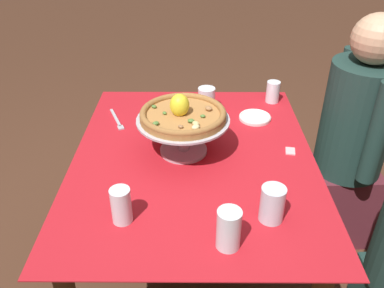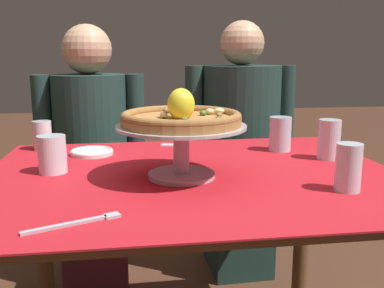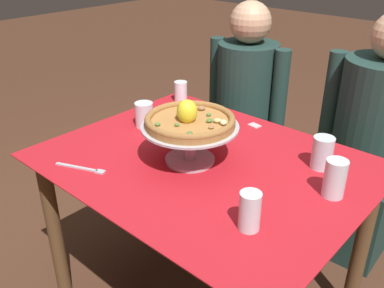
{
  "view_description": "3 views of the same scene",
  "coord_description": "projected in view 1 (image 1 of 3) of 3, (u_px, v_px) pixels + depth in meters",
  "views": [
    {
      "loc": [
        1.27,
        -0.0,
        1.59
      ],
      "look_at": [
        -0.06,
        -0.01,
        0.74
      ],
      "focal_mm": 37.63,
      "sensor_mm": 36.0,
      "label": 1
    },
    {
      "loc": [
        -0.17,
        -1.17,
        1.05
      ],
      "look_at": [
        -0.01,
        -0.02,
        0.81
      ],
      "focal_mm": 40.32,
      "sensor_mm": 36.0,
      "label": 2
    },
    {
      "loc": [
        0.87,
        -1.04,
        1.48
      ],
      "look_at": [
        -0.07,
        0.01,
        0.76
      ],
      "focal_mm": 39.43,
      "sensor_mm": 36.0,
      "label": 3
    }
  ],
  "objects": [
    {
      "name": "water_glass_back_left",
      "position": [
        274.0,
        93.0,
        1.91
      ],
      "size": [
        0.06,
        0.06,
        0.1
      ],
      "color": "white",
      "rests_on": "dining_table"
    },
    {
      "name": "water_glass_back_right",
      "position": [
        274.0,
        206.0,
        1.22
      ],
      "size": [
        0.08,
        0.08,
        0.12
      ],
      "color": "silver",
      "rests_on": "dining_table"
    },
    {
      "name": "sugar_packet",
      "position": [
        292.0,
        151.0,
        1.56
      ],
      "size": [
        0.06,
        0.04,
        0.0
      ],
      "primitive_type": "cube",
      "rotation": [
        0.0,
        0.0,
        2.98
      ],
      "color": "beige",
      "rests_on": "dining_table"
    },
    {
      "name": "water_glass_front_right",
      "position": [
        123.0,
        207.0,
        1.21
      ],
      "size": [
        0.06,
        0.06,
        0.12
      ],
      "color": "silver",
      "rests_on": "dining_table"
    },
    {
      "name": "dining_table",
      "position": [
        195.0,
        179.0,
        1.59
      ],
      "size": [
        1.16,
        0.92,
        0.72
      ],
      "color": "brown",
      "rests_on": "ground"
    },
    {
      "name": "pizza",
      "position": [
        184.0,
        114.0,
        1.48
      ],
      "size": [
        0.32,
        0.32,
        0.1
      ],
      "color": "#AD753D",
      "rests_on": "pizza_stand"
    },
    {
      "name": "pizza_stand",
      "position": [
        185.0,
        130.0,
        1.52
      ],
      "size": [
        0.35,
        0.35,
        0.14
      ],
      "color": "#B7B7C1",
      "rests_on": "dining_table"
    },
    {
      "name": "side_plate",
      "position": [
        256.0,
        117.0,
        1.79
      ],
      "size": [
        0.14,
        0.14,
        0.02
      ],
      "color": "white",
      "rests_on": "dining_table"
    },
    {
      "name": "water_glass_side_left",
      "position": [
        207.0,
        101.0,
        1.84
      ],
      "size": [
        0.08,
        0.08,
        0.11
      ],
      "color": "white",
      "rests_on": "dining_table"
    },
    {
      "name": "ground_plane",
      "position": [
        194.0,
        282.0,
        1.92
      ],
      "size": [
        14.0,
        14.0,
        0.0
      ],
      "primitive_type": "plane",
      "color": "#4C2D1E"
    },
    {
      "name": "dinner_fork",
      "position": [
        118.0,
        120.0,
        1.77
      ],
      "size": [
        0.19,
        0.09,
        0.01
      ],
      "color": "#B7B7C1",
      "rests_on": "dining_table"
    },
    {
      "name": "diner_left",
      "position": [
        352.0,
        145.0,
        1.91
      ],
      "size": [
        0.48,
        0.33,
        1.18
      ],
      "color": "maroon",
      "rests_on": "ground"
    },
    {
      "name": "water_glass_side_right",
      "position": [
        230.0,
        231.0,
        1.12
      ],
      "size": [
        0.07,
        0.07,
        0.13
      ],
      "color": "silver",
      "rests_on": "dining_table"
    }
  ]
}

